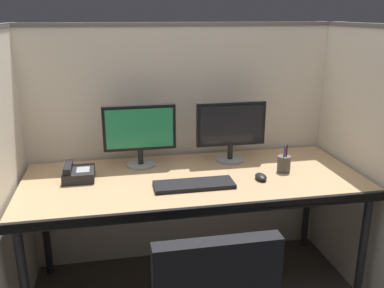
{
  "coord_description": "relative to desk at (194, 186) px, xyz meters",
  "views": [
    {
      "loc": [
        -0.43,
        -1.86,
        1.62
      ],
      "look_at": [
        0.0,
        0.35,
        0.92
      ],
      "focal_mm": 39.11,
      "sensor_mm": 36.0,
      "label": 1
    }
  ],
  "objects": [
    {
      "name": "cubicle_partition_rear",
      "position": [
        0.0,
        0.46,
        0.1
      ],
      "size": [
        2.21,
        0.06,
        1.57
      ],
      "color": "beige",
      "rests_on": "ground"
    },
    {
      "name": "cubicle_partition_left",
      "position": [
        -0.99,
        -0.09,
        0.1
      ],
      "size": [
        0.06,
        1.41,
        1.57
      ],
      "color": "beige",
      "rests_on": "ground"
    },
    {
      "name": "cubicle_partition_right",
      "position": [
        0.99,
        -0.09,
        0.1
      ],
      "size": [
        0.06,
        1.41,
        1.57
      ],
      "color": "beige",
      "rests_on": "ground"
    },
    {
      "name": "desk",
      "position": [
        0.0,
        0.0,
        0.0
      ],
      "size": [
        1.9,
        0.8,
        0.74
      ],
      "color": "tan",
      "rests_on": "ground"
    },
    {
      "name": "monitor_left",
      "position": [
        -0.28,
        0.25,
        0.27
      ],
      "size": [
        0.43,
        0.17,
        0.37
      ],
      "color": "gray",
      "rests_on": "desk"
    },
    {
      "name": "monitor_right",
      "position": [
        0.28,
        0.23,
        0.27
      ],
      "size": [
        0.43,
        0.17,
        0.37
      ],
      "color": "gray",
      "rests_on": "desk"
    },
    {
      "name": "keyboard_main",
      "position": [
        -0.03,
        -0.12,
        0.06
      ],
      "size": [
        0.43,
        0.15,
        0.02
      ],
      "primitive_type": "cube",
      "color": "black",
      "rests_on": "desk"
    },
    {
      "name": "computer_mouse",
      "position": [
        0.36,
        -0.1,
        0.07
      ],
      "size": [
        0.06,
        0.1,
        0.04
      ],
      "color": "black",
      "rests_on": "desk"
    },
    {
      "name": "desk_phone",
      "position": [
        -0.64,
        0.1,
        0.08
      ],
      "size": [
        0.17,
        0.19,
        0.09
      ],
      "color": "black",
      "rests_on": "desk"
    },
    {
      "name": "pen_cup",
      "position": [
        0.53,
        -0.01,
        0.1
      ],
      "size": [
        0.08,
        0.08,
        0.16
      ],
      "color": "#4C4742",
      "rests_on": "desk"
    }
  ]
}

